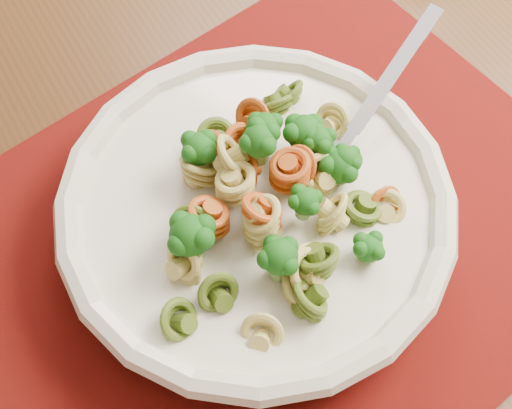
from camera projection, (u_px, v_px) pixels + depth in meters
dining_table at (268, 175)px, 0.66m from camera, size 1.47×1.03×0.71m
placemat at (264, 243)px, 0.52m from camera, size 0.50×0.39×0.00m
pasta_bowl at (256, 211)px, 0.50m from camera, size 0.28×0.28×0.05m
pasta_broccoli_heap at (256, 200)px, 0.49m from camera, size 0.24×0.24×0.06m
fork at (334, 161)px, 0.50m from camera, size 0.18×0.07×0.08m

